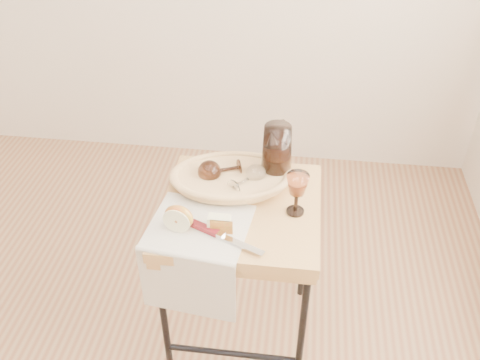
% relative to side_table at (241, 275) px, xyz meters
% --- Properties ---
extents(side_table, '(0.52, 0.52, 0.67)m').
position_rel_side_table_xyz_m(side_table, '(0.00, 0.00, 0.00)').
color(side_table, brown).
rests_on(side_table, floor).
extents(tea_towel, '(0.34, 0.31, 0.01)m').
position_rel_side_table_xyz_m(tea_towel, '(-0.12, -0.12, 0.34)').
color(tea_towel, silver).
rests_on(tea_towel, side_table).
extents(bread_basket, '(0.41, 0.31, 0.05)m').
position_rel_side_table_xyz_m(bread_basket, '(-0.05, 0.10, 0.36)').
color(bread_basket, tan).
rests_on(bread_basket, side_table).
extents(goblet_lying_a, '(0.15, 0.13, 0.08)m').
position_rel_side_table_xyz_m(goblet_lying_a, '(-0.08, 0.12, 0.39)').
color(goblet_lying_a, '#46271B').
rests_on(goblet_lying_a, bread_basket).
extents(goblet_lying_b, '(0.13, 0.13, 0.07)m').
position_rel_side_table_xyz_m(goblet_lying_b, '(0.01, 0.08, 0.38)').
color(goblet_lying_b, white).
rests_on(goblet_lying_b, bread_basket).
extents(pitcher, '(0.21, 0.26, 0.25)m').
position_rel_side_table_xyz_m(pitcher, '(0.10, 0.17, 0.44)').
color(pitcher, black).
rests_on(pitcher, side_table).
extents(wine_goblet, '(0.09, 0.09, 0.15)m').
position_rel_side_table_xyz_m(wine_goblet, '(0.18, -0.01, 0.41)').
color(wine_goblet, white).
rests_on(wine_goblet, side_table).
extents(apple_half, '(0.10, 0.06, 0.09)m').
position_rel_side_table_xyz_m(apple_half, '(-0.17, -0.14, 0.38)').
color(apple_half, red).
rests_on(apple_half, tea_towel).
extents(apple_wedge, '(0.07, 0.04, 0.05)m').
position_rel_side_table_xyz_m(apple_wedge, '(-0.05, -0.13, 0.36)').
color(apple_wedge, '#F6F2BC').
rests_on(apple_wedge, tea_towel).
extents(table_knife, '(0.24, 0.13, 0.02)m').
position_rel_side_table_xyz_m(table_knife, '(-0.03, -0.17, 0.35)').
color(table_knife, silver).
rests_on(table_knife, tea_towel).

